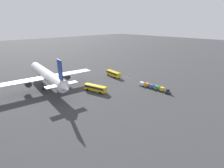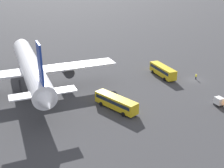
{
  "view_description": "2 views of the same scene",
  "coord_description": "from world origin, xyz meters",
  "px_view_note": "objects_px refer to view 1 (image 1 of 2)",
  "views": [
    {
      "loc": [
        -65.88,
        75.71,
        30.76
      ],
      "look_at": [
        -7.5,
        20.9,
        2.43
      ],
      "focal_mm": 28.0,
      "sensor_mm": 36.0,
      "label": 1
    },
    {
      "loc": [
        -54.65,
        57.75,
        29.94
      ],
      "look_at": [
        0.45,
        27.24,
        3.98
      ],
      "focal_mm": 45.0,
      "sensor_mm": 36.0,
      "label": 2
    }
  ],
  "objects_px": {
    "cargo_cart_orange": "(147,85)",
    "baggage_tug": "(168,92)",
    "shuttle_bus_far": "(95,88)",
    "worker_person": "(129,75)",
    "cargo_cart_blue": "(151,86)",
    "cargo_cart_green": "(157,88)",
    "cargo_cart_yellow": "(162,89)",
    "cargo_cart_white": "(142,84)",
    "airplane": "(47,75)",
    "shuttle_bus_near": "(113,73)"
  },
  "relations": [
    {
      "from": "shuttle_bus_far",
      "to": "baggage_tug",
      "type": "height_order",
      "value": "shuttle_bus_far"
    },
    {
      "from": "cargo_cart_orange",
      "to": "shuttle_bus_far",
      "type": "bearing_deg",
      "value": 60.25
    },
    {
      "from": "cargo_cart_blue",
      "to": "cargo_cart_yellow",
      "type": "bearing_deg",
      "value": -175.91
    },
    {
      "from": "shuttle_bus_near",
      "to": "airplane",
      "type": "bearing_deg",
      "value": 84.11
    },
    {
      "from": "cargo_cart_green",
      "to": "worker_person",
      "type": "bearing_deg",
      "value": -15.97
    },
    {
      "from": "cargo_cart_yellow",
      "to": "cargo_cart_green",
      "type": "height_order",
      "value": "same"
    },
    {
      "from": "cargo_cart_blue",
      "to": "worker_person",
      "type": "bearing_deg",
      "value": -19.04
    },
    {
      "from": "airplane",
      "to": "cargo_cart_white",
      "type": "relative_size",
      "value": 24.29
    },
    {
      "from": "worker_person",
      "to": "cargo_cart_blue",
      "type": "xyz_separation_m",
      "value": [
        -20.78,
        7.17,
        0.32
      ]
    },
    {
      "from": "cargo_cart_orange",
      "to": "cargo_cart_white",
      "type": "bearing_deg",
      "value": 13.08
    },
    {
      "from": "cargo_cart_yellow",
      "to": "cargo_cart_blue",
      "type": "bearing_deg",
      "value": 4.09
    },
    {
      "from": "cargo_cart_blue",
      "to": "cargo_cart_green",
      "type": "bearing_deg",
      "value": -171.7
    },
    {
      "from": "shuttle_bus_far",
      "to": "worker_person",
      "type": "distance_m",
      "value": 30.11
    },
    {
      "from": "cargo_cart_blue",
      "to": "cargo_cart_orange",
      "type": "bearing_deg",
      "value": -4.12
    },
    {
      "from": "baggage_tug",
      "to": "worker_person",
      "type": "bearing_deg",
      "value": 3.9
    },
    {
      "from": "shuttle_bus_far",
      "to": "cargo_cart_white",
      "type": "xyz_separation_m",
      "value": [
        -10.15,
        -22.06,
        -0.65
      ]
    },
    {
      "from": "worker_person",
      "to": "airplane",
      "type": "bearing_deg",
      "value": 71.03
    },
    {
      "from": "shuttle_bus_far",
      "to": "cargo_cart_white",
      "type": "distance_m",
      "value": 24.29
    },
    {
      "from": "baggage_tug",
      "to": "worker_person",
      "type": "xyz_separation_m",
      "value": [
        29.93,
        -7.34,
        -0.07
      ]
    },
    {
      "from": "cargo_cart_yellow",
      "to": "cargo_cart_white",
      "type": "distance_m",
      "value": 11.35
    },
    {
      "from": "shuttle_bus_near",
      "to": "cargo_cart_white",
      "type": "height_order",
      "value": "shuttle_bus_near"
    },
    {
      "from": "baggage_tug",
      "to": "worker_person",
      "type": "distance_m",
      "value": 30.82
    },
    {
      "from": "airplane",
      "to": "cargo_cart_white",
      "type": "distance_m",
      "value": 47.15
    },
    {
      "from": "shuttle_bus_far",
      "to": "cargo_cart_yellow",
      "type": "relative_size",
      "value": 5.56
    },
    {
      "from": "cargo_cart_orange",
      "to": "baggage_tug",
      "type": "bearing_deg",
      "value": 178.21
    },
    {
      "from": "airplane",
      "to": "cargo_cart_blue",
      "type": "bearing_deg",
      "value": -128.03
    },
    {
      "from": "cargo_cart_white",
      "to": "airplane",
      "type": "bearing_deg",
      "value": 50.05
    },
    {
      "from": "baggage_tug",
      "to": "cargo_cart_yellow",
      "type": "height_order",
      "value": "baggage_tug"
    },
    {
      "from": "cargo_cart_green",
      "to": "baggage_tug",
      "type": "bearing_deg",
      "value": 174.74
    },
    {
      "from": "baggage_tug",
      "to": "shuttle_bus_far",
      "type": "bearing_deg",
      "value": 59.51
    },
    {
      "from": "shuttle_bus_far",
      "to": "cargo_cart_orange",
      "type": "bearing_deg",
      "value": -135.55
    },
    {
      "from": "airplane",
      "to": "cargo_cart_yellow",
      "type": "distance_m",
      "value": 55.63
    },
    {
      "from": "cargo_cart_green",
      "to": "cargo_cart_white",
      "type": "xyz_separation_m",
      "value": [
        8.49,
        0.87,
        0.0
      ]
    },
    {
      "from": "shuttle_bus_near",
      "to": "cargo_cart_yellow",
      "type": "height_order",
      "value": "shuttle_bus_near"
    },
    {
      "from": "cargo_cart_orange",
      "to": "cargo_cart_yellow",
      "type": "bearing_deg",
      "value": -178.64
    },
    {
      "from": "shuttle_bus_near",
      "to": "cargo_cart_green",
      "type": "distance_m",
      "value": 30.31
    },
    {
      "from": "baggage_tug",
      "to": "worker_person",
      "type": "height_order",
      "value": "baggage_tug"
    },
    {
      "from": "worker_person",
      "to": "baggage_tug",
      "type": "bearing_deg",
      "value": 166.22
    },
    {
      "from": "worker_person",
      "to": "cargo_cart_yellow",
      "type": "bearing_deg",
      "value": 165.65
    },
    {
      "from": "cargo_cart_blue",
      "to": "baggage_tug",
      "type": "bearing_deg",
      "value": 178.94
    },
    {
      "from": "cargo_cart_green",
      "to": "cargo_cart_orange",
      "type": "xyz_separation_m",
      "value": [
        5.66,
        0.21,
        0.0
      ]
    },
    {
      "from": "airplane",
      "to": "cargo_cart_yellow",
      "type": "height_order",
      "value": "airplane"
    },
    {
      "from": "airplane",
      "to": "cargo_cart_yellow",
      "type": "bearing_deg",
      "value": -131.91
    },
    {
      "from": "cargo_cart_yellow",
      "to": "cargo_cart_green",
      "type": "relative_size",
      "value": 1.0
    },
    {
      "from": "cargo_cart_yellow",
      "to": "cargo_cart_orange",
      "type": "xyz_separation_m",
      "value": [
        8.49,
        0.2,
        0.0
      ]
    },
    {
      "from": "worker_person",
      "to": "cargo_cart_white",
      "type": "height_order",
      "value": "cargo_cart_white"
    },
    {
      "from": "baggage_tug",
      "to": "cargo_cart_orange",
      "type": "height_order",
      "value": "baggage_tug"
    },
    {
      "from": "cargo_cart_green",
      "to": "cargo_cart_orange",
      "type": "bearing_deg",
      "value": 2.11
    },
    {
      "from": "shuttle_bus_far",
      "to": "cargo_cart_yellow",
      "type": "xyz_separation_m",
      "value": [
        -21.47,
        -22.92,
        -0.65
      ]
    },
    {
      "from": "airplane",
      "to": "cargo_cart_orange",
      "type": "height_order",
      "value": "airplane"
    }
  ]
}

